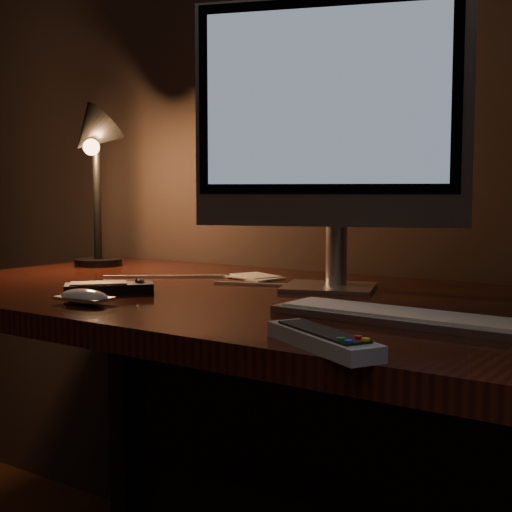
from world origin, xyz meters
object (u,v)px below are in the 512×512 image
Objects in this scene: keyboard at (402,316)px; tv_remote at (322,339)px; mouse at (84,299)px; media_remote at (109,288)px; desk_lamp at (93,157)px; desk at (310,360)px; monitor at (329,119)px.

keyboard is 0.22m from tv_remote.
mouse is 0.49× the size of tv_remote.
media_remote reaches higher than tv_remote.
keyboard is at bearing -12.51° from desk_lamp.
desk_lamp reaches higher than desk.
mouse is at bearing -109.30° from media_remote.
desk is 0.76m from desk_lamp.
tv_remote is at bearing -64.29° from media_remote.
mouse is at bearing -158.85° from tv_remote.
desk_lamp is at bearing 174.28° from desk.
monitor is at bearing 1.16° from desk_lamp.
desk is at bearing -8.18° from media_remote.
keyboard is 2.03× the size of tv_remote.
tv_remote is at bearing -11.81° from mouse.
monitor is 3.51× the size of media_remote.
monitor reaches higher than media_remote.
media_remote is (-0.29, -0.23, 0.14)m from desk.
desk is 0.44m from mouse.
mouse is 0.24× the size of desk_lamp.
media_remote is at bearing -169.10° from tv_remote.
keyboard is (0.26, -0.18, 0.14)m from desk.
desk is 0.50m from tv_remote.
tv_remote is (0.24, -0.45, -0.31)m from monitor.
monitor is (0.01, 0.05, 0.45)m from desk.
monitor is 0.46m from keyboard.
desk_lamp reaches higher than mouse.
desk_lamp is at bearing 131.41° from mouse.
media_remote is at bearing -172.95° from keyboard.
keyboard is at bearing -35.44° from desk.
desk is 10.31× the size of media_remote.
media_remote reaches higher than desk.
desk_lamp is at bearing -178.78° from tv_remote.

